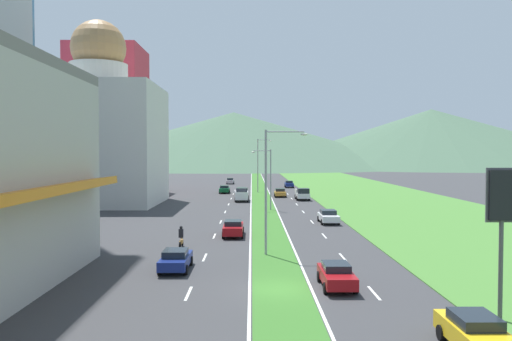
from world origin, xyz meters
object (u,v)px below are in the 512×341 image
car_2 (328,216)px  pickup_truck_0 (302,194)px  car_9 (280,193)px  street_lamp_mid (268,175)px  car_7 (476,334)px  car_4 (336,275)px  street_lamp_near (271,183)px  motorcycle_rider (181,239)px  street_lamp_far (259,162)px  car_8 (233,228)px  car_0 (289,184)px  car_1 (230,181)px  car_6 (242,191)px  car_5 (225,189)px  car_3 (176,259)px  pickup_truck_1 (242,195)px

car_2 → pickup_truck_0: bearing=-179.8°
car_9 → street_lamp_mid: bearing=-7.6°
car_7 → pickup_truck_0: 63.81m
car_4 → car_9: 60.05m
street_lamp_near → motorcycle_rider: bearing=156.8°
street_lamp_near → pickup_truck_0: 45.74m
street_lamp_far → street_lamp_near: bearing=-90.0°
street_lamp_mid → car_8: street_lamp_mid is taller
car_0 → car_4: car_0 is taller
car_7 → car_8: car_8 is taller
car_1 → pickup_truck_0: (13.65, -43.29, 0.23)m
car_1 → car_8: car_8 is taller
street_lamp_near → car_1: 88.67m
street_lamp_mid → car_9: (2.73, 20.58, -3.98)m
street_lamp_far → car_0: size_ratio=2.40×
car_4 → motorcycle_rider: size_ratio=2.14×
street_lamp_far → car_9: bearing=-70.1°
car_0 → car_6: 22.61m
pickup_truck_0 → car_9: bearing=-150.4°
car_5 → car_6: bearing=-142.4°
car_2 → street_lamp_mid: bearing=-154.2°
street_lamp_mid → car_1: size_ratio=1.87×
car_0 → car_3: car_0 is taller
pickup_truck_1 → car_7: bearing=-170.6°
car_1 → car_7: 108.01m
car_8 → street_lamp_mid: bearing=-10.5°
car_8 → car_9: 42.48m
car_3 → car_1: bearing=0.2°
pickup_truck_0 → car_4: bearing=-3.6°
car_1 → car_2: 72.09m
street_lamp_far → car_0: bearing=64.5°
car_0 → car_8: bearing=-8.6°
car_4 → pickup_truck_0: pickup_truck_0 is taller
car_0 → car_3: bearing=-9.5°
street_lamp_mid → motorcycle_rider: (-7.96, -27.21, -3.99)m
car_4 → car_6: size_ratio=0.95×
car_4 → car_5: car_5 is taller
car_4 → car_9: (0.11, 60.05, 0.03)m
street_lamp_far → car_2: (6.96, -43.07, -5.14)m
street_lamp_mid → car_4: size_ratio=1.91×
street_lamp_far → car_6: bearing=-119.0°
street_lamp_near → car_3: street_lamp_near is taller
car_1 → car_5: 29.17m
street_lamp_near → car_8: (-3.13, 8.90, -4.68)m
car_4 → car_9: size_ratio=1.05×
street_lamp_mid → car_1: street_lamp_mid is taller
car_6 → pickup_truck_0: (10.10, -9.72, 0.24)m
street_lamp_mid → pickup_truck_1: 14.08m
pickup_truck_1 → pickup_truck_0: bearing=-80.2°
car_3 → car_9: bearing=-10.1°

